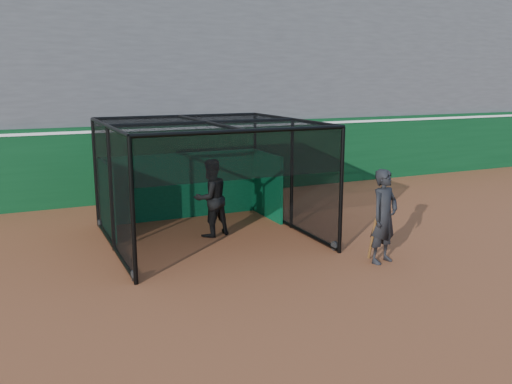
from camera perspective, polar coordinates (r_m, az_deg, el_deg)
name	(u,v)px	position (r m, az deg, el deg)	size (l,w,h in m)	color
ground	(294,278)	(11.22, 4.05, -8.98)	(120.00, 120.00, 0.00)	brown
outfield_wall	(175,159)	(18.59, -8.49, 3.42)	(50.00, 0.50, 2.50)	#0A3919
grandstand	(145,65)	(22.05, -11.56, 12.94)	(50.00, 7.85, 8.95)	#4C4C4F
batting_cage	(208,182)	(13.55, -5.11, 1.10)	(4.83, 4.85, 2.93)	black
batter	(211,198)	(13.84, -4.79, -0.62)	(0.97, 0.76, 2.00)	black
on_deck_player	(384,217)	(12.12, 13.32, -2.54)	(0.87, 0.70, 2.08)	black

